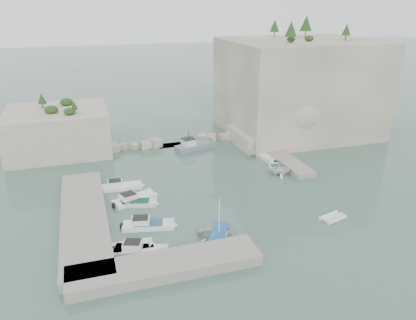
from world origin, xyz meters
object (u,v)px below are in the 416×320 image
object	(u,v)px
tender_east_b	(275,170)
motorboat_a	(122,189)
motorboat_f	(141,253)
tender_east_c	(267,159)
inflatable_dinghy	(332,219)
rowboat	(219,236)
work_boat	(196,149)
tender_east_d	(256,155)
motorboat_c	(140,205)
motorboat_e	(132,250)
motorboat_d	(149,227)
motorboat_b	(135,201)
tender_east_a	(279,174)

from	to	relation	value
tender_east_b	motorboat_a	bearing A→B (deg)	100.82
motorboat_f	tender_east_c	size ratio (longest dim) A/B	1.16
inflatable_dinghy	rowboat	bearing A→B (deg)	162.85
motorboat_a	tender_east_c	size ratio (longest dim) A/B	1.17
motorboat_a	work_boat	distance (m)	18.47
motorboat_f	tender_east_d	bearing A→B (deg)	64.45
motorboat_c	motorboat_f	xyz separation A→B (m)	(-1.43, -10.28, 0.00)
inflatable_dinghy	work_boat	bearing A→B (deg)	91.96
tender_east_c	tender_east_b	bearing A→B (deg)	164.21
motorboat_e	motorboat_a	bearing A→B (deg)	89.34
inflatable_dinghy	tender_east_c	size ratio (longest dim) A/B	0.63
rowboat	tender_east_d	xyz separation A→B (m)	(13.75, 21.31, 0.00)
tender_east_d	motorboat_e	bearing A→B (deg)	112.65
motorboat_d	tender_east_c	size ratio (longest dim) A/B	1.23
motorboat_b	inflatable_dinghy	distance (m)	24.13
rowboat	inflatable_dinghy	bearing A→B (deg)	-61.62
tender_east_b	motorboat_d	bearing A→B (deg)	128.93
tender_east_d	motorboat_f	bearing A→B (deg)	114.84
motorboat_a	tender_east_d	bearing A→B (deg)	17.83
tender_east_b	work_boat	distance (m)	15.36
motorboat_c	tender_east_a	xyz separation A→B (m)	(20.81, 3.39, 0.00)
motorboat_b	rowboat	xyz separation A→B (m)	(7.47, -10.95, 0.00)
tender_east_c	work_boat	bearing A→B (deg)	41.89
tender_east_a	tender_east_b	bearing A→B (deg)	13.60
motorboat_c	work_boat	xyz separation A→B (m)	(12.30, 17.58, 0.00)
tender_east_d	tender_east_c	bearing A→B (deg)	-177.61
motorboat_e	inflatable_dinghy	bearing A→B (deg)	-0.06
tender_east_d	work_boat	size ratio (longest dim) A/B	0.53
motorboat_f	tender_east_a	distance (m)	26.11
motorboat_a	inflatable_dinghy	xyz separation A→B (m)	(22.38, -15.62, 0.00)
rowboat	tender_east_b	size ratio (longest dim) A/B	1.24
motorboat_b	rowboat	bearing A→B (deg)	-77.45
motorboat_b	motorboat_c	distance (m)	1.33
motorboat_c	motorboat_f	distance (m)	10.38
motorboat_d	tender_east_b	world-z (taller)	motorboat_d
tender_east_a	motorboat_f	bearing A→B (deg)	141.81
motorboat_b	motorboat_e	distance (m)	10.83
rowboat	tender_east_c	world-z (taller)	rowboat
motorboat_e	inflatable_dinghy	distance (m)	23.06
tender_east_a	motorboat_b	bearing A→B (deg)	115.98
motorboat_d	inflatable_dinghy	distance (m)	21.15
tender_east_c	motorboat_b	bearing A→B (deg)	103.19
motorboat_d	tender_east_a	distance (m)	22.57
motorboat_f	tender_east_b	size ratio (longest dim) A/B	1.55
rowboat	tender_east_c	xyz separation A→B (m)	(14.66, 19.09, 0.00)
rowboat	inflatable_dinghy	size ratio (longest dim) A/B	1.47
inflatable_dinghy	tender_east_b	world-z (taller)	tender_east_b
motorboat_a	tender_east_d	xyz separation A→B (m)	(22.37, 6.20, 0.00)
tender_east_d	work_boat	distance (m)	10.37
motorboat_e	tender_east_d	world-z (taller)	tender_east_d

